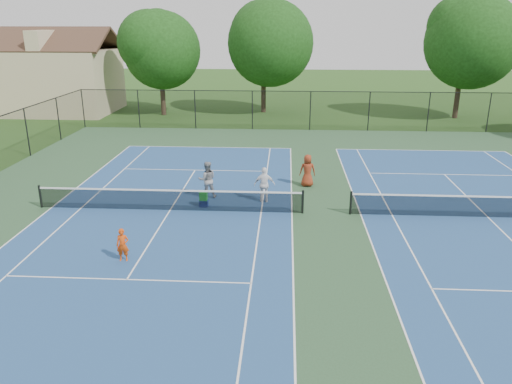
# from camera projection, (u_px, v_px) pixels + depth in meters

# --- Properties ---
(ground) EXTENTS (140.00, 140.00, 0.00)m
(ground) POSITION_uv_depth(u_px,v_px,m) (326.00, 214.00, 22.08)
(ground) COLOR #234716
(ground) RESTS_ON ground
(court_pad) EXTENTS (36.00, 36.00, 0.01)m
(court_pad) POSITION_uv_depth(u_px,v_px,m) (326.00, 214.00, 22.08)
(court_pad) COLOR #29492C
(court_pad) RESTS_ON ground
(tennis_court_left) EXTENTS (12.00, 23.83, 1.07)m
(tennis_court_left) POSITION_uv_depth(u_px,v_px,m) (170.00, 208.00, 22.45)
(tennis_court_left) COLOR navy
(tennis_court_left) RESTS_ON ground
(tennis_court_right) EXTENTS (12.00, 23.83, 1.07)m
(tennis_court_right) POSITION_uv_depth(u_px,v_px,m) (488.00, 215.00, 21.65)
(tennis_court_right) COLOR navy
(tennis_court_right) RESTS_ON ground
(perimeter_fence) EXTENTS (36.08, 36.08, 3.02)m
(perimeter_fence) POSITION_uv_depth(u_px,v_px,m) (328.00, 179.00, 21.56)
(perimeter_fence) COLOR black
(perimeter_fence) RESTS_ON ground
(tree_back_a) EXTENTS (6.80, 6.80, 9.15)m
(tree_back_a) POSITION_uv_depth(u_px,v_px,m) (160.00, 46.00, 43.53)
(tree_back_a) COLOR #2D2116
(tree_back_a) RESTS_ON ground
(tree_back_b) EXTENTS (7.60, 7.60, 10.03)m
(tree_back_b) POSITION_uv_depth(u_px,v_px,m) (264.00, 39.00, 44.72)
(tree_back_b) COLOR #2D2116
(tree_back_b) RESTS_ON ground
(tree_back_d) EXTENTS (7.80, 7.80, 10.37)m
(tree_back_d) POSITION_uv_depth(u_px,v_px,m) (465.00, 37.00, 41.78)
(tree_back_d) COLOR #2D2116
(tree_back_d) RESTS_ON ground
(clapboard_house) EXTENTS (10.80, 8.10, 7.65)m
(clapboard_house) POSITION_uv_depth(u_px,v_px,m) (58.00, 78.00, 46.00)
(clapboard_house) COLOR tan
(clapboard_house) RESTS_ON ground
(child_player) EXTENTS (0.47, 0.34, 1.21)m
(child_player) POSITION_uv_depth(u_px,v_px,m) (123.00, 245.00, 17.57)
(child_player) COLOR #CE410D
(child_player) RESTS_ON ground
(instructor) EXTENTS (1.01, 0.87, 1.79)m
(instructor) POSITION_uv_depth(u_px,v_px,m) (207.00, 180.00, 23.87)
(instructor) COLOR gray
(instructor) RESTS_ON ground
(bystander_a) EXTENTS (1.03, 0.51, 1.69)m
(bystander_a) POSITION_uv_depth(u_px,v_px,m) (264.00, 185.00, 23.29)
(bystander_a) COLOR white
(bystander_a) RESTS_ON ground
(bystander_c) EXTENTS (0.85, 0.58, 1.67)m
(bystander_c) POSITION_uv_depth(u_px,v_px,m) (307.00, 171.00, 25.53)
(bystander_c) COLOR maroon
(bystander_c) RESTS_ON ground
(ball_crate) EXTENTS (0.39, 0.31, 0.32)m
(ball_crate) POSITION_uv_depth(u_px,v_px,m) (204.00, 203.00, 22.91)
(ball_crate) COLOR navy
(ball_crate) RESTS_ON ground
(ball_hopper) EXTENTS (0.36, 0.30, 0.39)m
(ball_hopper) POSITION_uv_depth(u_px,v_px,m) (203.00, 196.00, 22.79)
(ball_hopper) COLOR green
(ball_hopper) RESTS_ON ball_crate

